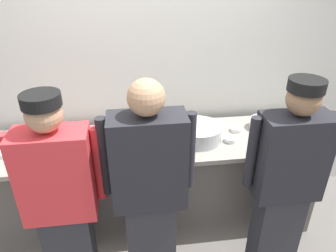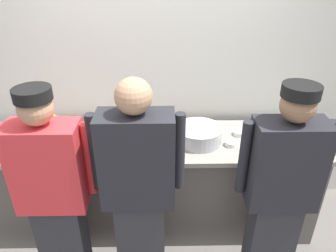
{
  "view_description": "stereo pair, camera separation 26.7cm",
  "coord_description": "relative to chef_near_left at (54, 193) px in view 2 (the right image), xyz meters",
  "views": [
    {
      "loc": [
        -0.19,
        -1.94,
        2.33
      ],
      "look_at": [
        0.12,
        0.38,
        1.06
      ],
      "focal_mm": 33.85,
      "sensor_mm": 36.0,
      "label": 1
    },
    {
      "loc": [
        0.07,
        -1.96,
        2.33
      ],
      "look_at": [
        0.12,
        0.38,
        1.06
      ],
      "focal_mm": 33.85,
      "sensor_mm": 36.0,
      "label": 2
    }
  ],
  "objects": [
    {
      "name": "ground_plane",
      "position": [
        0.68,
        0.25,
        -0.89
      ],
      "size": [
        9.0,
        9.0,
        0.0
      ],
      "primitive_type": "plane",
      "color": "slate"
    },
    {
      "name": "wall_back",
      "position": [
        0.68,
        1.12,
        0.54
      ],
      "size": [
        4.52,
        0.1,
        2.87
      ],
      "color": "silver",
      "rests_on": "ground"
    },
    {
      "name": "prep_counter",
      "position": [
        0.68,
        0.63,
        -0.42
      ],
      "size": [
        2.88,
        0.72,
        0.93
      ],
      "color": "#56514C",
      "rests_on": "ground"
    },
    {
      "name": "chef_near_left",
      "position": [
        0.0,
        0.0,
        0.0
      ],
      "size": [
        0.6,
        0.24,
        1.66
      ],
      "color": "#2D2D33",
      "rests_on": "ground"
    },
    {
      "name": "chef_center",
      "position": [
        0.59,
        -0.01,
        0.03
      ],
      "size": [
        0.63,
        0.24,
        1.73
      ],
      "color": "#2D2D33",
      "rests_on": "ground"
    },
    {
      "name": "chef_far_right",
      "position": [
        1.56,
        -0.02,
        0.01
      ],
      "size": [
        0.61,
        0.24,
        1.68
      ],
      "color": "#2D2D33",
      "rests_on": "ground"
    },
    {
      "name": "plate_stack_front",
      "position": [
        -0.23,
        0.55,
        0.08
      ],
      "size": [
        0.24,
        0.24,
        0.07
      ],
      "color": "white",
      "rests_on": "prep_counter"
    },
    {
      "name": "plate_stack_rear",
      "position": [
        1.67,
        0.73,
        0.09
      ],
      "size": [
        0.21,
        0.21,
        0.1
      ],
      "color": "white",
      "rests_on": "prep_counter"
    },
    {
      "name": "mixing_bowl_steel",
      "position": [
        1.06,
        0.6,
        0.11
      ],
      "size": [
        0.4,
        0.4,
        0.13
      ],
      "primitive_type": "cylinder",
      "color": "#B7BABF",
      "rests_on": "prep_counter"
    },
    {
      "name": "sheet_tray",
      "position": [
        0.35,
        0.63,
        0.05
      ],
      "size": [
        0.45,
        0.33,
        0.02
      ],
      "primitive_type": "cube",
      "rotation": [
        0.0,
        0.0,
        0.02
      ],
      "color": "#B7BABF",
      "rests_on": "prep_counter"
    },
    {
      "name": "squeeze_bottle_primary",
      "position": [
        -0.2,
        0.78,
        0.13
      ],
      "size": [
        0.06,
        0.06,
        0.19
      ],
      "color": "orange",
      "rests_on": "prep_counter"
    },
    {
      "name": "squeeze_bottle_secondary",
      "position": [
        1.64,
        0.4,
        0.14
      ],
      "size": [
        0.06,
        0.06,
        0.21
      ],
      "color": "#E5E066",
      "rests_on": "prep_counter"
    },
    {
      "name": "ramekin_yellow_sauce",
      "position": [
        -0.45,
        0.84,
        0.07
      ],
      "size": [
        0.09,
        0.09,
        0.05
      ],
      "color": "white",
      "rests_on": "prep_counter"
    },
    {
      "name": "ramekin_orange_sauce",
      "position": [
        1.32,
        0.53,
        0.06
      ],
      "size": [
        0.1,
        0.1,
        0.04
      ],
      "color": "white",
      "rests_on": "prep_counter"
    },
    {
      "name": "ramekin_green_sauce",
      "position": [
        -0.53,
        0.56,
        0.06
      ],
      "size": [
        0.11,
        0.11,
        0.04
      ],
      "color": "white",
      "rests_on": "prep_counter"
    },
    {
      "name": "ramekin_red_sauce",
      "position": [
        1.43,
        0.71,
        0.06
      ],
      "size": [
        0.1,
        0.1,
        0.04
      ],
      "color": "white",
      "rests_on": "prep_counter"
    }
  ]
}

